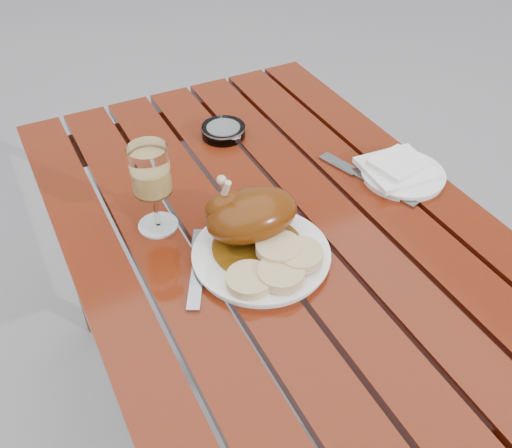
{
  "coord_description": "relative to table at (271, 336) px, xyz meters",
  "views": [
    {
      "loc": [
        -0.43,
        -0.76,
        1.49
      ],
      "look_at": [
        -0.05,
        -0.03,
        0.78
      ],
      "focal_mm": 40.0,
      "sensor_mm": 36.0,
      "label": 1
    }
  ],
  "objects": [
    {
      "name": "wine_glass",
      "position": [
        -0.21,
        0.09,
        0.47
      ],
      "size": [
        0.09,
        0.09,
        0.18
      ],
      "primitive_type": "cylinder",
      "rotation": [
        0.0,
        0.0,
        -0.21
      ],
      "color": "#FBCF72",
      "rests_on": "table"
    },
    {
      "name": "dinner_plate",
      "position": [
        -0.07,
        -0.09,
        0.38
      ],
      "size": [
        0.33,
        0.33,
        0.02
      ],
      "primitive_type": "cylinder",
      "rotation": [
        0.0,
        0.0,
        0.38
      ],
      "color": "white",
      "rests_on": "table"
    },
    {
      "name": "side_plate",
      "position": [
        0.32,
        -0.01,
        0.38
      ],
      "size": [
        0.19,
        0.19,
        0.01
      ],
      "primitive_type": "cylinder",
      "rotation": [
        0.0,
        0.0,
        0.05
      ],
      "color": "white",
      "rests_on": "table"
    },
    {
      "name": "table",
      "position": [
        0.0,
        0.0,
        0.0
      ],
      "size": [
        0.8,
        1.2,
        0.75
      ],
      "primitive_type": "cube",
      "color": "maroon",
      "rests_on": "ground"
    },
    {
      "name": "ground",
      "position": [
        0.0,
        0.0,
        -0.38
      ],
      "size": [
        60.0,
        60.0,
        0.0
      ],
      "primitive_type": "plane",
      "color": "slate",
      "rests_on": "ground"
    },
    {
      "name": "knife",
      "position": [
        0.25,
        0.0,
        0.38
      ],
      "size": [
        0.08,
        0.21,
        0.01
      ],
      "primitive_type": "cube",
      "rotation": [
        0.0,
        0.0,
        0.29
      ],
      "color": "gray",
      "rests_on": "table"
    },
    {
      "name": "napkin",
      "position": [
        0.31,
        0.0,
        0.4
      ],
      "size": [
        0.15,
        0.14,
        0.01
      ],
      "primitive_type": "cube",
      "rotation": [
        0.0,
        0.0,
        -0.07
      ],
      "color": "white",
      "rests_on": "side_plate"
    },
    {
      "name": "fork",
      "position": [
        -0.19,
        -0.07,
        0.38
      ],
      "size": [
        0.11,
        0.18,
        0.01
      ],
      "primitive_type": "cube",
      "rotation": [
        0.0,
        0.0,
        -0.49
      ],
      "color": "gray",
      "rests_on": "table"
    },
    {
      "name": "bread_dumplings",
      "position": [
        -0.07,
        -0.14,
        0.41
      ],
      "size": [
        0.19,
        0.13,
        0.03
      ],
      "color": "#D6BA83",
      "rests_on": "dinner_plate"
    },
    {
      "name": "roast_duck",
      "position": [
        -0.07,
        -0.04,
        0.44
      ],
      "size": [
        0.18,
        0.18,
        0.13
      ],
      "color": "#5E370A",
      "rests_on": "dinner_plate"
    },
    {
      "name": "ashtray",
      "position": [
        0.04,
        0.33,
        0.39
      ],
      "size": [
        0.13,
        0.13,
        0.03
      ],
      "primitive_type": "cylinder",
      "rotation": [
        0.0,
        0.0,
        -0.33
      ],
      "color": "#B2B7BC",
      "rests_on": "table"
    }
  ]
}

